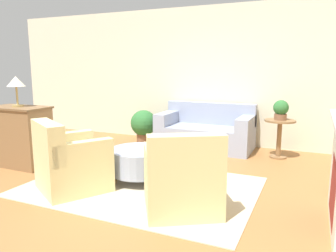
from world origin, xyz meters
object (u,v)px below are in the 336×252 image
(potted_plant_on_side_table, at_px, (281,109))
(table_lamp, at_px, (16,83))
(couch, at_px, (206,132))
(ottoman_table, at_px, (140,161))
(armchair_left, at_px, (69,164))
(side_table, at_px, (279,132))
(armchair_right, at_px, (182,181))
(dresser, at_px, (20,135))
(potted_plant_floor, at_px, (144,124))

(potted_plant_on_side_table, relative_size, table_lamp, 0.73)
(couch, height_order, ottoman_table, couch)
(armchair_left, height_order, side_table, armchair_left)
(couch, height_order, side_table, couch)
(side_table, bearing_deg, armchair_left, -130.04)
(armchair_right, distance_m, potted_plant_on_side_table, 2.88)
(couch, height_order, dresser, dresser)
(couch, bearing_deg, armchair_right, -77.27)
(ottoman_table, xyz_separation_m, dresser, (-2.12, -0.14, 0.20))
(potted_plant_on_side_table, bearing_deg, armchair_right, -105.07)
(table_lamp, bearing_deg, armchair_left, -20.63)
(potted_plant_on_side_table, bearing_deg, table_lamp, -149.80)
(armchair_left, relative_size, dresser, 1.11)
(armchair_left, relative_size, table_lamp, 2.28)
(side_table, bearing_deg, table_lamp, -149.80)
(potted_plant_on_side_table, distance_m, potted_plant_floor, 2.80)
(armchair_right, bearing_deg, side_table, 74.93)
(side_table, relative_size, potted_plant_on_side_table, 1.96)
(side_table, height_order, table_lamp, table_lamp)
(side_table, distance_m, potted_plant_floor, 2.76)
(couch, bearing_deg, side_table, -6.65)
(side_table, height_order, potted_plant_on_side_table, potted_plant_on_side_table)
(armchair_right, height_order, potted_plant_floor, armchair_right)
(potted_plant_on_side_table, bearing_deg, dresser, -149.80)
(side_table, bearing_deg, potted_plant_floor, 177.72)
(potted_plant_on_side_table, height_order, table_lamp, table_lamp)
(armchair_left, height_order, armchair_right, same)
(armchair_right, bearing_deg, potted_plant_on_side_table, 74.93)
(potted_plant_on_side_table, bearing_deg, couch, 173.35)
(potted_plant_floor, xyz_separation_m, table_lamp, (-1.01, -2.30, 0.95))
(couch, bearing_deg, table_lamp, -135.20)
(armchair_right, height_order, dresser, dresser)
(ottoman_table, xyz_separation_m, potted_plant_on_side_table, (1.65, 2.05, 0.57))
(couch, bearing_deg, ottoman_table, -96.53)
(dresser, height_order, table_lamp, table_lamp)
(dresser, bearing_deg, couch, 44.80)
(potted_plant_floor, bearing_deg, ottoman_table, -62.78)
(side_table, xyz_separation_m, table_lamp, (-3.76, -2.19, 0.87))
(armchair_left, distance_m, potted_plant_on_side_table, 3.61)
(couch, distance_m, ottoman_table, 2.22)
(armchair_left, distance_m, table_lamp, 1.84)
(table_lamp, bearing_deg, potted_plant_floor, 66.38)
(side_table, relative_size, potted_plant_floor, 0.99)
(armchair_left, xyz_separation_m, table_lamp, (-1.46, 0.55, 0.98))
(couch, distance_m, armchair_right, 2.98)
(side_table, bearing_deg, potted_plant_on_side_table, 180.00)
(armchair_right, bearing_deg, armchair_left, -180.00)
(armchair_left, bearing_deg, table_lamp, 159.37)
(armchair_left, relative_size, potted_plant_floor, 1.59)
(couch, distance_m, armchair_left, 3.04)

